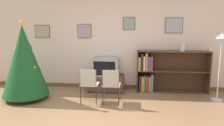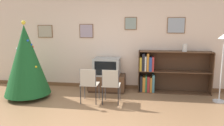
# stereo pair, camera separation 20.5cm
# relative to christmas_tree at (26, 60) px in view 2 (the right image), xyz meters

# --- Properties ---
(wall_back) EXTENTS (8.24, 0.11, 2.70)m
(wall_back) POSITION_rel_christmas_tree_xyz_m (1.85, 1.16, 0.41)
(wall_back) COLOR beige
(wall_back) RESTS_ON ground_plane
(christmas_tree) EXTENTS (1.11, 1.11, 1.91)m
(christmas_tree) POSITION_rel_christmas_tree_xyz_m (0.00, 0.00, 0.00)
(christmas_tree) COLOR maroon
(christmas_tree) RESTS_ON ground_plane
(tv_console) EXTENTS (0.99, 0.54, 0.45)m
(tv_console) POSITION_rel_christmas_tree_xyz_m (1.87, 0.82, -0.72)
(tv_console) COLOR #412A1A
(tv_console) RESTS_ON ground_plane
(television) EXTENTS (0.70, 0.53, 0.47)m
(television) POSITION_rel_christmas_tree_xyz_m (1.87, 0.82, -0.27)
(television) COLOR #9E9E99
(television) RESTS_ON tv_console
(folding_chair_left) EXTENTS (0.40, 0.40, 0.82)m
(folding_chair_left) POSITION_rel_christmas_tree_xyz_m (1.61, -0.17, -0.47)
(folding_chair_left) COLOR #BCB29E
(folding_chair_left) RESTS_ON ground_plane
(folding_chair_right) EXTENTS (0.40, 0.40, 0.82)m
(folding_chair_right) POSITION_rel_christmas_tree_xyz_m (2.13, -0.17, -0.47)
(folding_chair_right) COLOR #BCB29E
(folding_chair_right) RESTS_ON ground_plane
(bookshelf) EXTENTS (1.89, 0.36, 1.12)m
(bookshelf) POSITION_rel_christmas_tree_xyz_m (3.33, 0.93, -0.42)
(bookshelf) COLOR brown
(bookshelf) RESTS_ON ground_plane
(vase) EXTENTS (0.12, 0.12, 0.20)m
(vase) POSITION_rel_christmas_tree_xyz_m (3.90, 0.89, 0.27)
(vase) COLOR silver
(vase) RESTS_ON bookshelf
(standing_lamp) EXTENTS (0.28, 0.28, 1.61)m
(standing_lamp) POSITION_rel_christmas_tree_xyz_m (4.65, 0.34, 0.29)
(standing_lamp) COLOR silver
(standing_lamp) RESTS_ON ground_plane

